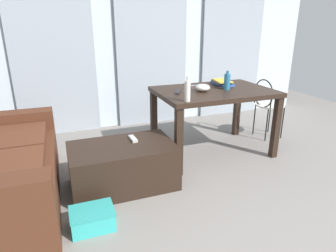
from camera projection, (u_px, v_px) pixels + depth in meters
ground_plane at (210, 175)px, 3.00m from camera, size 7.26×7.26×0.00m
wall_back at (150, 32)px, 4.24m from camera, size 5.23×0.10×2.66m
curtains at (152, 41)px, 4.21m from camera, size 3.72×0.03×2.42m
coffee_table at (123, 166)px, 2.76m from camera, size 0.95×0.58×0.41m
craft_table at (214, 98)px, 3.35m from camera, size 1.28×0.87×0.75m
wire_chair at (267, 101)px, 3.84m from camera, size 0.37×0.37×0.79m
bottle_near at (227, 81)px, 3.29m from camera, size 0.07×0.07×0.21m
bottle_far at (187, 91)px, 2.79m from camera, size 0.06×0.06×0.24m
bowl at (203, 88)px, 3.22m from camera, size 0.16×0.16×0.08m
book_stack at (222, 83)px, 3.55m from camera, size 0.22×0.30×0.06m
tv_remote_on_table at (178, 92)px, 3.17m from camera, size 0.13×0.18×0.02m
scissors at (195, 85)px, 3.53m from camera, size 0.10×0.05×0.00m
tv_remote_primary at (133, 139)px, 2.82m from camera, size 0.06×0.16×0.02m
shoebox at (92, 219)px, 2.22m from camera, size 0.32×0.23×0.16m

